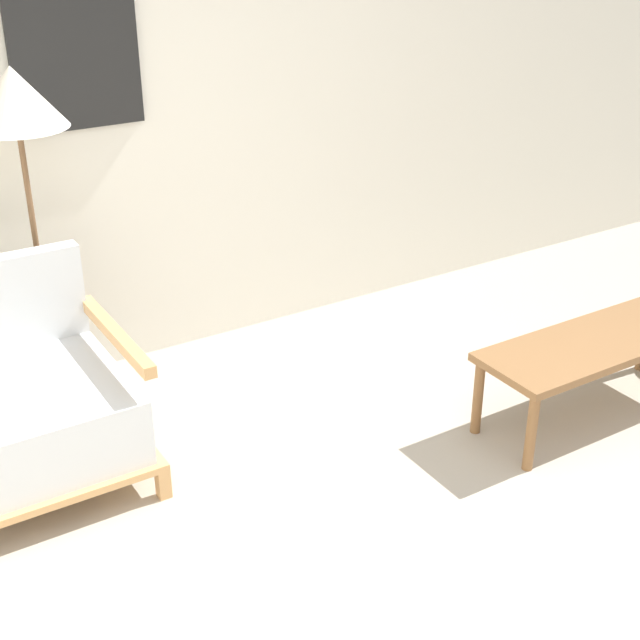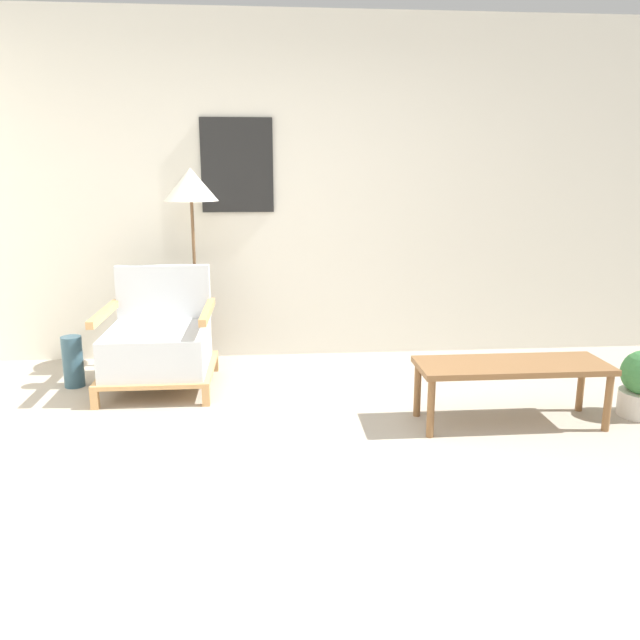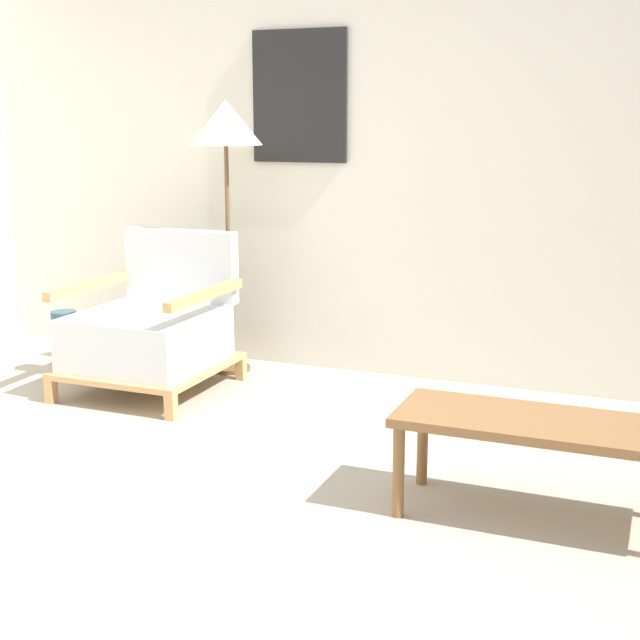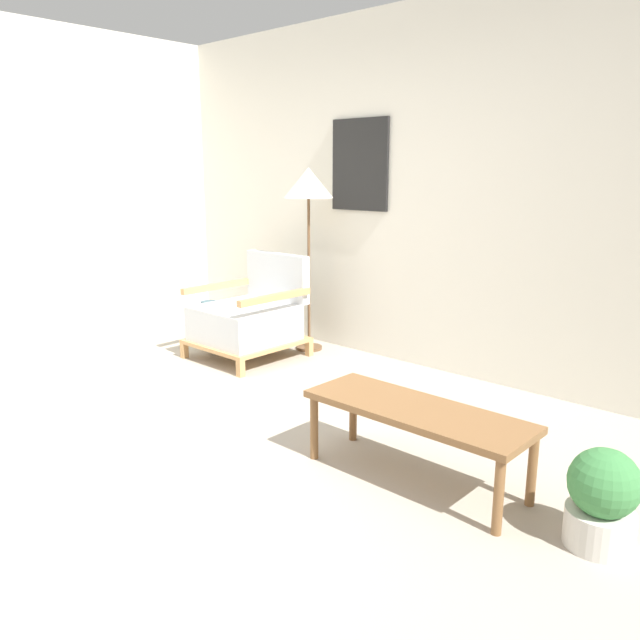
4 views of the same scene
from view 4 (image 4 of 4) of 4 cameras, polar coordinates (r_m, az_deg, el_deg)
name	(u,v)px [view 4 (image 4 of 4)]	position (r m, az deg, el deg)	size (l,w,h in m)	color
ground_plane	(139,463)	(3.52, -16.22, -12.41)	(14.00, 14.00, 0.00)	#A89E8E
wall_back	(413,191)	(4.90, 8.53, 11.56)	(8.00, 0.09, 2.70)	silver
wall_left	(8,190)	(5.76, -26.62, 10.56)	(0.06, 8.00, 2.70)	silver
armchair	(249,318)	(5.16, -6.52, 0.16)	(0.76, 0.79, 0.83)	tan
floor_lamp	(309,190)	(5.20, -1.06, 11.84)	(0.41, 0.41, 1.53)	brown
coffee_table	(416,416)	(3.11, 8.78, -8.67)	(1.14, 0.40, 0.39)	brown
vase	(210,321)	(5.70, -10.06, -0.12)	(0.14, 0.14, 0.37)	#2D4C5B
potted_plant	(602,499)	(2.86, 24.41, -14.64)	(0.29, 0.29, 0.42)	beige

